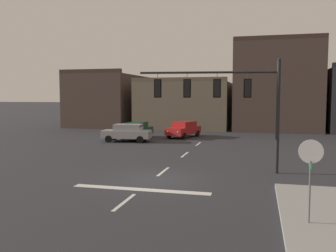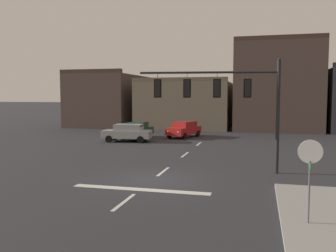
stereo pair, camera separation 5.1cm
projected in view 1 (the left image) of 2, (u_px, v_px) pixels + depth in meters
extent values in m
plane|color=#2B2B30|center=(153.00, 180.00, 18.24)|extent=(400.00, 400.00, 0.00)
cube|color=silver|center=(140.00, 189.00, 16.31)|extent=(6.40, 0.50, 0.01)
cube|color=silver|center=(124.00, 202.00, 14.38)|extent=(0.16, 2.40, 0.01)
cube|color=silver|center=(163.00, 171.00, 20.17)|extent=(0.16, 2.40, 0.01)
cube|color=silver|center=(185.00, 155.00, 25.97)|extent=(0.16, 2.40, 0.01)
cube|color=silver|center=(198.00, 144.00, 31.77)|extent=(0.16, 2.40, 0.01)
cylinder|color=black|center=(278.00, 118.00, 19.49)|extent=(0.20, 0.20, 6.06)
cylinder|color=black|center=(208.00, 72.00, 19.71)|extent=(7.44, 1.13, 0.12)
sphere|color=black|center=(279.00, 60.00, 19.24)|extent=(0.18, 0.18, 0.18)
cylinder|color=#56565B|center=(248.00, 77.00, 19.49)|extent=(0.03, 0.03, 0.35)
cube|color=black|center=(247.00, 88.00, 19.54)|extent=(0.33, 0.28, 0.90)
sphere|color=green|center=(247.00, 83.00, 19.65)|extent=(0.20, 0.20, 0.20)
sphere|color=#2D2314|center=(247.00, 88.00, 19.67)|extent=(0.20, 0.20, 0.20)
sphere|color=black|center=(247.00, 93.00, 19.70)|extent=(0.20, 0.20, 0.20)
cube|color=black|center=(248.00, 88.00, 19.52)|extent=(0.42, 0.09, 1.02)
cylinder|color=#56565B|center=(217.00, 77.00, 19.67)|extent=(0.03, 0.03, 0.35)
cube|color=black|center=(217.00, 88.00, 19.72)|extent=(0.33, 0.28, 0.90)
sphere|color=green|center=(217.00, 83.00, 19.83)|extent=(0.20, 0.20, 0.20)
sphere|color=#2D2314|center=(217.00, 88.00, 19.85)|extent=(0.20, 0.20, 0.20)
sphere|color=black|center=(217.00, 94.00, 19.88)|extent=(0.20, 0.20, 0.20)
cube|color=black|center=(217.00, 88.00, 19.70)|extent=(0.42, 0.09, 1.02)
cylinder|color=#56565B|center=(187.00, 77.00, 19.85)|extent=(0.03, 0.03, 0.35)
cube|color=black|center=(187.00, 88.00, 19.91)|extent=(0.33, 0.28, 0.90)
sphere|color=green|center=(187.00, 83.00, 20.01)|extent=(0.20, 0.20, 0.20)
sphere|color=#2D2314|center=(187.00, 88.00, 20.03)|extent=(0.20, 0.20, 0.20)
sphere|color=black|center=(187.00, 94.00, 20.06)|extent=(0.20, 0.20, 0.20)
cube|color=black|center=(187.00, 88.00, 19.89)|extent=(0.42, 0.09, 1.02)
cylinder|color=#56565B|center=(158.00, 77.00, 20.03)|extent=(0.03, 0.03, 0.35)
cube|color=black|center=(158.00, 88.00, 20.09)|extent=(0.33, 0.28, 0.90)
sphere|color=green|center=(158.00, 83.00, 20.19)|extent=(0.20, 0.20, 0.20)
sphere|color=#2D2314|center=(158.00, 88.00, 20.21)|extent=(0.20, 0.20, 0.20)
sphere|color=black|center=(158.00, 94.00, 20.24)|extent=(0.20, 0.20, 0.20)
cube|color=black|center=(158.00, 88.00, 20.07)|extent=(0.42, 0.09, 1.02)
cylinder|color=#56565B|center=(310.00, 194.00, 11.54)|extent=(0.06, 0.06, 2.15)
cylinder|color=white|center=(311.00, 152.00, 11.43)|extent=(0.76, 0.03, 0.76)
cylinder|color=#B21414|center=(311.00, 151.00, 11.44)|extent=(0.68, 0.03, 0.68)
cube|color=#19592D|center=(310.00, 166.00, 11.46)|extent=(0.02, 0.64, 0.16)
cube|color=#143D28|center=(137.00, 131.00, 35.86)|extent=(2.23, 4.56, 0.70)
cube|color=#143D28|center=(136.00, 125.00, 35.66)|extent=(1.84, 2.61, 0.56)
cube|color=#2D3842|center=(139.00, 125.00, 36.38)|extent=(1.54, 0.40, 0.47)
cube|color=#2D3842|center=(131.00, 126.00, 34.57)|extent=(1.53, 0.37, 0.46)
cylinder|color=black|center=(135.00, 133.00, 37.54)|extent=(0.28, 0.66, 0.64)
cylinder|color=black|center=(150.00, 134.00, 36.96)|extent=(0.28, 0.66, 0.64)
cylinder|color=black|center=(122.00, 136.00, 34.82)|extent=(0.28, 0.66, 0.64)
cylinder|color=black|center=(138.00, 137.00, 34.24)|extent=(0.28, 0.66, 0.64)
sphere|color=silver|center=(140.00, 129.00, 38.09)|extent=(0.16, 0.16, 0.16)
sphere|color=silver|center=(150.00, 129.00, 37.70)|extent=(0.16, 0.16, 0.16)
cube|color=maroon|center=(127.00, 133.00, 33.81)|extent=(1.37, 0.18, 0.12)
cube|color=#A81E1E|center=(184.00, 130.00, 36.80)|extent=(3.01, 4.73, 0.70)
cube|color=#A81E1E|center=(184.00, 124.00, 36.87)|extent=(2.25, 2.82, 0.56)
cube|color=#2D3842|center=(181.00, 125.00, 36.22)|extent=(1.53, 0.68, 0.47)
cube|color=#2D3842|center=(190.00, 124.00, 37.87)|extent=(1.52, 0.65, 0.46)
cylinder|color=black|center=(184.00, 136.00, 35.15)|extent=(0.40, 0.68, 0.64)
cylinder|color=black|center=(169.00, 135.00, 36.03)|extent=(0.40, 0.68, 0.64)
cylinder|color=black|center=(197.00, 133.00, 37.63)|extent=(0.40, 0.68, 0.64)
cylinder|color=black|center=(183.00, 132.00, 38.51)|extent=(0.40, 0.68, 0.64)
sphere|color=silver|center=(178.00, 132.00, 34.64)|extent=(0.16, 0.16, 0.16)
sphere|color=silver|center=(168.00, 131.00, 35.23)|extent=(0.16, 0.16, 0.16)
cube|color=maroon|center=(193.00, 128.00, 38.65)|extent=(1.32, 0.44, 0.12)
cube|color=#9EA0A5|center=(127.00, 134.00, 33.26)|extent=(4.55, 2.22, 0.70)
cube|color=#9EA0A5|center=(128.00, 127.00, 33.19)|extent=(2.61, 1.83, 0.56)
cube|color=#2D3842|center=(120.00, 127.00, 33.30)|extent=(0.39, 1.54, 0.47)
cube|color=#2D3842|center=(141.00, 128.00, 33.01)|extent=(0.36, 1.53, 0.46)
cylinder|color=black|center=(109.00, 139.00, 32.67)|extent=(0.66, 0.28, 0.64)
cylinder|color=black|center=(114.00, 137.00, 34.34)|extent=(0.66, 0.28, 0.64)
cylinder|color=black|center=(140.00, 140.00, 32.24)|extent=(0.66, 0.28, 0.64)
cylinder|color=black|center=(144.00, 137.00, 33.91)|extent=(0.66, 0.28, 0.64)
sphere|color=silver|center=(102.00, 134.00, 33.01)|extent=(0.16, 0.16, 0.16)
sphere|color=silver|center=(106.00, 133.00, 34.15)|extent=(0.16, 0.16, 0.16)
cube|color=maroon|center=(150.00, 134.00, 32.93)|extent=(0.17, 1.37, 0.12)
cube|color=#473833|center=(110.00, 100.00, 52.22)|extent=(8.39, 12.89, 7.06)
cube|color=#3A2B26|center=(90.00, 71.00, 45.96)|extent=(8.39, 0.60, 0.50)
cube|color=#665B4C|center=(186.00, 105.00, 47.91)|extent=(11.61, 9.64, 5.89)
cube|color=brown|center=(178.00, 80.00, 43.27)|extent=(11.61, 0.60, 0.50)
cube|color=#473833|center=(276.00, 88.00, 45.44)|extent=(10.06, 10.69, 10.39)
cube|color=#3A2B26|center=(279.00, 37.00, 40.11)|extent=(10.06, 0.60, 0.50)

